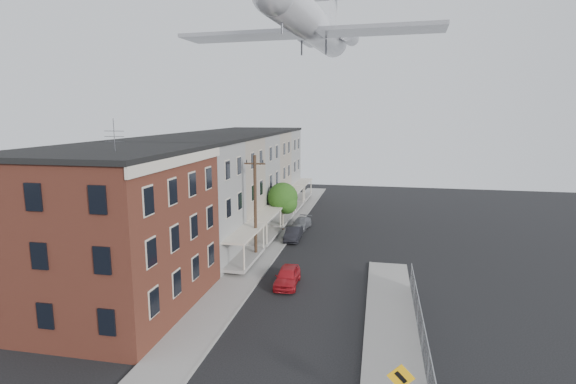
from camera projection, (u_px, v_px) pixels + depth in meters
name	position (u px, v px, depth m)	size (l,w,h in m)	color
sidewalk_left	(273.00, 240.00, 44.28)	(3.00, 62.00, 0.12)	gray
sidewalk_right	(392.00, 340.00, 24.75)	(3.00, 26.00, 0.12)	gray
curb_left	(288.00, 241.00, 43.99)	(0.15, 62.00, 0.14)	gray
curb_right	(365.00, 338.00, 25.03)	(0.15, 26.00, 0.14)	gray
corner_building	(110.00, 230.00, 28.27)	(10.31, 12.30, 12.15)	#3A1812
row_house_a	(177.00, 202.00, 37.43)	(11.98, 7.00, 10.30)	slate
row_house_b	(208.00, 188.00, 44.19)	(11.98, 7.00, 10.30)	#6C6456
row_house_c	(231.00, 178.00, 50.94)	(11.98, 7.00, 10.30)	slate
row_house_d	(248.00, 170.00, 57.69)	(11.98, 7.00, 10.30)	#6C6456
row_house_e	(262.00, 164.00, 64.45)	(11.98, 7.00, 10.30)	slate
chainlink_fence	(422.00, 336.00, 23.33)	(0.06, 18.06, 1.90)	gray
utility_pole	(255.00, 207.00, 37.71)	(1.80, 0.26, 9.00)	black
street_tree	(284.00, 199.00, 47.43)	(3.22, 3.20, 5.20)	black
car_near	(287.00, 276.00, 32.70)	(1.61, 4.01, 1.37)	#AB161D
car_mid	(293.00, 234.00, 44.37)	(1.40, 4.01, 1.32)	black
car_far	(301.00, 223.00, 48.73)	(1.65, 4.07, 1.18)	slate
airplane	(313.00, 25.00, 43.83)	(24.97, 28.51, 8.25)	silver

